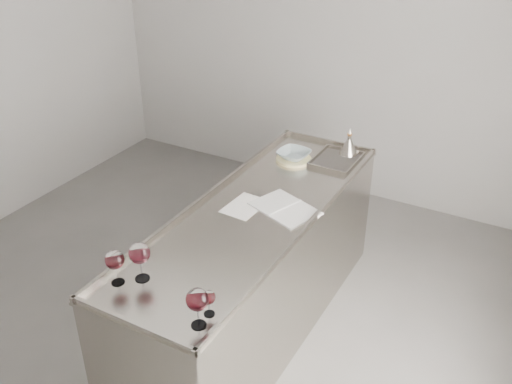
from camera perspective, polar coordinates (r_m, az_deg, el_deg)
The scene contains 11 objects.
room_shell at distance 3.41m, azimuth -9.99°, elevation 4.53°, with size 4.54×5.04×2.84m.
counter at distance 3.86m, azimuth -0.10°, elevation -7.91°, with size 0.77×2.42×0.97m.
wine_glass_left at distance 3.01m, azimuth -13.94°, elevation -6.68°, with size 0.10×0.10×0.20m.
wine_glass_middle at distance 3.00m, azimuth -11.57°, elevation -6.11°, with size 0.11×0.11×0.22m.
wine_glass_right at distance 2.67m, azimuth -5.89°, elevation -10.74°, with size 0.11×0.11×0.21m.
wine_glass_small at distance 2.76m, azimuth -4.77°, elevation -10.53°, with size 0.07×0.07×0.14m.
notebook at distance 3.62m, azimuth 2.91°, elevation -1.65°, with size 0.48×0.41×0.02m.
loose_paper_top at distance 3.64m, azimuth -1.13°, elevation -1.42°, with size 0.21×0.30×0.00m, color white.
trivet at distance 4.24m, azimuth 3.79°, elevation 3.30°, with size 0.26×0.26×0.02m, color beige.
ceramic_bowl at distance 4.22m, azimuth 3.80°, elevation 3.77°, with size 0.23×0.23×0.06m, color #91A3A9.
wine_funnel at distance 4.36m, azimuth 9.25°, elevation 4.54°, with size 0.14×0.14×0.21m.
Camera 1 is at (2.00, -2.38, 2.80)m, focal length 40.00 mm.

